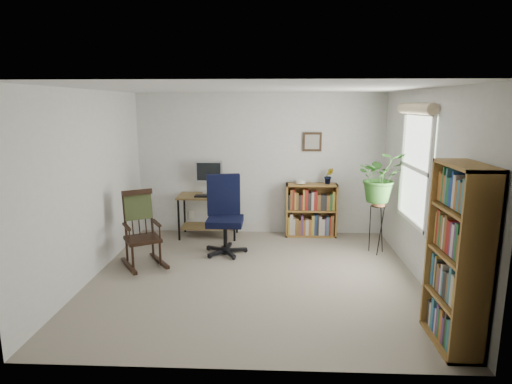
{
  "coord_description": "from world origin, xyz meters",
  "views": [
    {
      "loc": [
        0.25,
        -5.25,
        2.22
      ],
      "look_at": [
        0.0,
        0.4,
        1.05
      ],
      "focal_mm": 30.0,
      "sensor_mm": 36.0,
      "label": 1
    }
  ],
  "objects_px": {
    "office_chair": "(225,215)",
    "tall_bookshelf": "(458,257)",
    "rocking_chair": "(142,229)",
    "low_bookshelf": "(311,210)",
    "desk": "(209,216)"
  },
  "relations": [
    {
      "from": "desk",
      "to": "low_bookshelf",
      "type": "distance_m",
      "value": 1.74
    },
    {
      "from": "desk",
      "to": "low_bookshelf",
      "type": "height_order",
      "value": "low_bookshelf"
    },
    {
      "from": "desk",
      "to": "tall_bookshelf",
      "type": "height_order",
      "value": "tall_bookshelf"
    },
    {
      "from": "desk",
      "to": "low_bookshelf",
      "type": "relative_size",
      "value": 1.1
    },
    {
      "from": "office_chair",
      "to": "tall_bookshelf",
      "type": "bearing_deg",
      "value": -55.83
    },
    {
      "from": "low_bookshelf",
      "to": "tall_bookshelf",
      "type": "height_order",
      "value": "tall_bookshelf"
    },
    {
      "from": "rocking_chair",
      "to": "low_bookshelf",
      "type": "bearing_deg",
      "value": 1.33
    },
    {
      "from": "desk",
      "to": "office_chair",
      "type": "distance_m",
      "value": 0.95
    },
    {
      "from": "office_chair",
      "to": "tall_bookshelf",
      "type": "height_order",
      "value": "tall_bookshelf"
    },
    {
      "from": "tall_bookshelf",
      "to": "desk",
      "type": "bearing_deg",
      "value": 131.01
    },
    {
      "from": "rocking_chair",
      "to": "tall_bookshelf",
      "type": "distance_m",
      "value": 3.94
    },
    {
      "from": "tall_bookshelf",
      "to": "rocking_chair",
      "type": "bearing_deg",
      "value": 152.48
    },
    {
      "from": "low_bookshelf",
      "to": "rocking_chair",
      "type": "bearing_deg",
      "value": -148.31
    },
    {
      "from": "desk",
      "to": "tall_bookshelf",
      "type": "bearing_deg",
      "value": -48.99
    },
    {
      "from": "desk",
      "to": "office_chair",
      "type": "relative_size",
      "value": 0.83
    }
  ]
}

